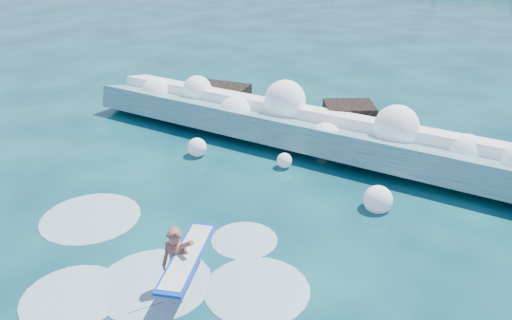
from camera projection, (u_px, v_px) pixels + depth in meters
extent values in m
plane|color=#07283A|center=(173.00, 213.00, 13.94)|extent=(200.00, 200.00, 0.00)
cube|color=teal|center=(307.00, 134.00, 17.98)|extent=(17.88, 2.72, 1.49)
cube|color=silver|center=(317.00, 116.00, 18.41)|extent=(17.88, 1.26, 0.70)
cube|color=black|center=(221.00, 100.00, 21.64)|extent=(2.46, 2.00, 1.20)
cube|color=black|center=(272.00, 120.00, 19.66)|extent=(2.04, 1.84, 0.92)
cube|color=black|center=(348.00, 120.00, 19.29)|extent=(2.35, 2.24, 1.29)
imported|color=#935145|center=(177.00, 266.00, 10.81)|extent=(0.78, 0.61, 1.86)
cube|color=#0C35D9|center=(187.00, 257.00, 10.58)|extent=(1.42, 2.59, 0.06)
cube|color=silver|center=(187.00, 256.00, 10.57)|extent=(1.24, 2.36, 0.06)
cylinder|color=black|center=(146.00, 308.00, 9.86)|extent=(0.01, 0.91, 0.43)
sphere|color=white|center=(156.00, 92.00, 21.16)|extent=(1.25, 1.25, 1.25)
sphere|color=white|center=(197.00, 90.00, 20.61)|extent=(1.21, 1.21, 1.21)
sphere|color=white|center=(235.00, 112.00, 19.19)|extent=(1.25, 1.25, 1.25)
sphere|color=white|center=(285.00, 101.00, 18.59)|extent=(1.56, 1.56, 1.56)
sphere|color=white|center=(325.00, 139.00, 17.09)|extent=(1.11, 1.11, 1.11)
sphere|color=white|center=(396.00, 127.00, 16.45)|extent=(1.48, 1.48, 1.48)
sphere|color=white|center=(465.00, 152.00, 15.81)|extent=(1.20, 1.20, 1.20)
sphere|color=white|center=(197.00, 147.00, 17.29)|extent=(0.67, 0.67, 0.67)
sphere|color=white|center=(284.00, 161.00, 16.46)|extent=(0.51, 0.51, 0.51)
sphere|color=white|center=(378.00, 200.00, 14.06)|extent=(0.83, 0.83, 0.83)
ellipsoid|color=silver|center=(154.00, 283.00, 11.22)|extent=(2.64, 2.64, 0.13)
ellipsoid|color=silver|center=(72.00, 297.00, 10.82)|extent=(2.24, 2.24, 0.11)
ellipsoid|color=silver|center=(257.00, 289.00, 11.03)|extent=(2.40, 2.40, 0.12)
ellipsoid|color=silver|center=(90.00, 218.00, 13.73)|extent=(2.74, 2.74, 0.14)
ellipsoid|color=silver|center=(244.00, 240.00, 12.76)|extent=(1.73, 1.73, 0.09)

